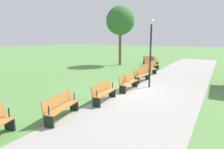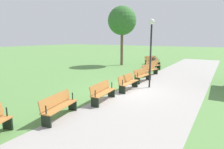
# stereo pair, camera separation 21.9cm
# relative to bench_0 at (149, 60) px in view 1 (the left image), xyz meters

# --- Properties ---
(ground_plane) EXTENTS (120.00, 120.00, 0.00)m
(ground_plane) POSITION_rel_bench_0_xyz_m (11.62, 2.88, -0.47)
(ground_plane) COLOR #5B8C47
(path_paving) EXTENTS (38.50, 4.41, 0.01)m
(path_paving) POSITION_rel_bench_0_xyz_m (11.62, 4.55, -0.47)
(path_paving) COLOR #A39E99
(path_paving) RESTS_ON ground
(bench_0) EXTENTS (1.76, 1.22, 0.89)m
(bench_0) POSITION_rel_bench_0_xyz_m (0.00, 0.00, 0.00)
(bench_0) COLOR #B27538
(bench_0) RESTS_ON ground
(bench_1) EXTENTS (1.79, 1.09, 0.89)m
(bench_1) POSITION_rel_bench_0_xyz_m (2.19, 1.00, 0.00)
(bench_1) COLOR #B27538
(bench_1) RESTS_ON ground
(bench_2) EXTENTS (1.80, 0.94, 0.89)m
(bench_2) POSITION_rel_bench_0_xyz_m (4.48, 1.79, 0.00)
(bench_2) COLOR #B27538
(bench_2) RESTS_ON ground
(bench_3) EXTENTS (1.80, 0.79, 0.89)m
(bench_3) POSITION_rel_bench_0_xyz_m (6.82, 2.36, 0.00)
(bench_3) COLOR #B27538
(bench_3) RESTS_ON ground
(bench_4) EXTENTS (1.78, 0.64, 0.89)m
(bench_4) POSITION_rel_bench_0_xyz_m (9.21, 2.70, 0.00)
(bench_4) COLOR #B27538
(bench_4) RESTS_ON ground
(bench_5) EXTENTS (1.74, 0.47, 0.89)m
(bench_5) POSITION_rel_bench_0_xyz_m (11.62, 2.81, 0.00)
(bench_5) COLOR #B27538
(bench_5) RESTS_ON ground
(bench_6) EXTENTS (1.78, 0.64, 0.89)m
(bench_6) POSITION_rel_bench_0_xyz_m (14.03, 2.70, 0.00)
(bench_6) COLOR #B27538
(bench_6) RESTS_ON ground
(bench_7) EXTENTS (1.80, 0.79, 0.89)m
(bench_7) POSITION_rel_bench_0_xyz_m (16.42, 2.36, 0.00)
(bench_7) COLOR #B27538
(bench_7) RESTS_ON ground
(person_seated) EXTENTS (0.47, 0.59, 1.20)m
(person_seated) POSITION_rel_bench_0_xyz_m (2.22, 1.14, 0.16)
(person_seated) COLOR #4C4238
(person_seated) RESTS_ON ground
(tree_1) EXTENTS (3.04, 3.04, 6.28)m
(tree_1) POSITION_rel_bench_0_xyz_m (2.79, -2.40, 4.25)
(tree_1) COLOR brown
(tree_1) RESTS_ON ground
(lamp_post) EXTENTS (0.32, 0.32, 4.02)m
(lamp_post) POSITION_rel_bench_0_xyz_m (10.42, 3.67, 2.33)
(lamp_post) COLOR black
(lamp_post) RESTS_ON ground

